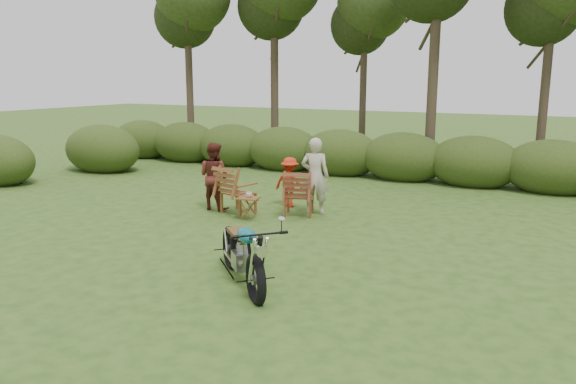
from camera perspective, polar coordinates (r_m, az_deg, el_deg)
The scene contains 10 objects.
ground at distance 8.92m, azimuth -5.16°, elevation -7.97°, with size 80.00×80.00×0.00m, color #274617.
tree_line at distance 17.28m, azimuth 14.46°, elevation 14.06°, with size 22.52×11.62×8.14m.
motorcycle at distance 8.46m, azimuth -4.65°, elevation -9.08°, with size 2.08×0.79×1.19m, color #0DA8B2, non-canonical shape.
lawn_chair_right at distance 12.33m, azimuth 1.11°, elevation -2.35°, with size 0.69×0.69×1.00m, color #5A2B16, non-canonical shape.
lawn_chair_left at distance 12.61m, azimuth -5.03°, elevation -2.08°, with size 0.73×0.73×1.06m, color brown, non-canonical shape.
side_table at distance 11.94m, azimuth -4.05°, elevation -1.67°, with size 0.46×0.39×0.48m, color brown, non-canonical shape.
cup at distance 11.92m, azimuth -3.99°, elevation -0.26°, with size 0.14×0.14×0.11m, color beige.
adult_a at distance 12.49m, azimuth 2.72°, elevation -2.19°, with size 0.62×0.41×1.69m, color #BEB19D.
adult_b at distance 12.99m, azimuth -7.44°, elevation -1.73°, with size 0.75×0.58×1.54m, color #552018.
child at distance 13.12m, azimuth 0.17°, elevation -1.49°, with size 0.75×0.43×1.16m, color red.
Camera 1 is at (4.60, -7.03, 3.00)m, focal length 35.00 mm.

